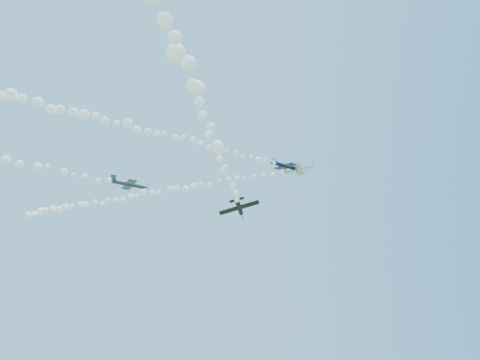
{
  "coord_description": "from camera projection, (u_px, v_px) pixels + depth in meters",
  "views": [
    {
      "loc": [
        1.86,
        -84.32,
        7.19
      ],
      "look_at": [
        6.99,
        -6.32,
        45.13
      ],
      "focal_mm": 30.0,
      "sensor_mm": 36.0,
      "label": 1
    }
  ],
  "objects": [
    {
      "name": "plane_black",
      "position": [
        239.0,
        207.0,
        74.7
      ],
      "size": [
        7.66,
        7.36,
        2.56
      ],
      "rotation": [
        -0.25,
        0.04,
        1.36
      ],
      "color": "black"
    },
    {
      "name": "plane_navy",
      "position": [
        285.0,
        166.0,
        93.22
      ],
      "size": [
        6.95,
        7.23,
        2.44
      ],
      "rotation": [
        0.26,
        0.03,
        0.42
      ],
      "color": "#0E123D"
    },
    {
      "name": "plane_grey",
      "position": [
        129.0,
        184.0,
        81.26
      ],
      "size": [
        7.59,
        7.99,
        2.38
      ],
      "rotation": [
        0.16,
        0.01,
        0.4
      ],
      "color": "#383D51"
    },
    {
      "name": "smoke_trail_navy",
      "position": [
        127.0,
        125.0,
        77.7
      ],
      "size": [
        63.32,
        29.78,
        2.82
      ],
      "primitive_type": null,
      "color": "white"
    },
    {
      "name": "plane_white",
      "position": [
        298.0,
        169.0,
        96.77
      ],
      "size": [
        7.45,
        7.91,
        2.12
      ],
      "rotation": [
        0.08,
        -0.09,
        -0.41
      ],
      "color": "white"
    },
    {
      "name": "smoke_trail_white",
      "position": [
        141.0,
        195.0,
        110.12
      ],
      "size": [
        76.51,
        35.19,
        3.17
      ],
      "primitive_type": null,
      "color": "white"
    },
    {
      "name": "smoke_trail_black",
      "position": [
        182.0,
        59.0,
        39.25
      ],
      "size": [
        17.5,
        73.42,
        3.0
      ],
      "primitive_type": null,
      "color": "white"
    }
  ]
}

